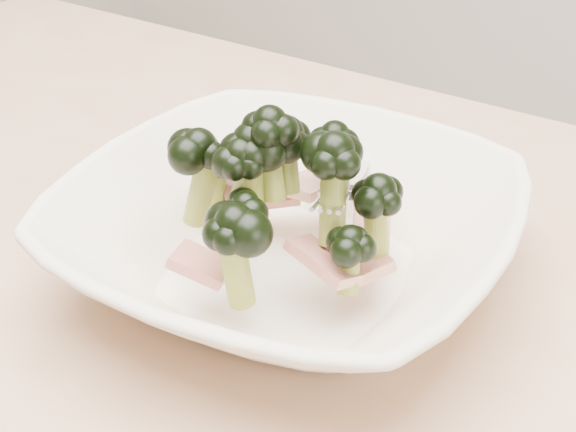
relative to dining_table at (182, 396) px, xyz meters
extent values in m
cube|color=tan|center=(0.00, 0.00, 0.08)|extent=(1.20, 0.80, 0.04)
cylinder|color=tan|center=(-0.55, 0.35, -0.30)|extent=(0.06, 0.06, 0.71)
imported|color=#F1E3CC|center=(0.06, 0.05, 0.13)|extent=(0.31, 0.31, 0.07)
cylinder|color=olive|center=(0.06, 0.01, 0.16)|extent=(0.01, 0.02, 0.03)
ellipsoid|color=black|center=(0.06, 0.01, 0.18)|extent=(0.03, 0.03, 0.02)
cylinder|color=olive|center=(0.05, 0.05, 0.18)|extent=(0.01, 0.02, 0.04)
ellipsoid|color=black|center=(0.05, 0.05, 0.20)|extent=(0.03, 0.03, 0.03)
cylinder|color=olive|center=(0.04, 0.03, 0.17)|extent=(0.02, 0.02, 0.05)
ellipsoid|color=black|center=(0.04, 0.03, 0.20)|extent=(0.04, 0.04, 0.03)
cylinder|color=olive|center=(0.00, 0.03, 0.16)|extent=(0.03, 0.02, 0.05)
ellipsoid|color=black|center=(0.00, 0.03, 0.19)|extent=(0.04, 0.04, 0.03)
cylinder|color=olive|center=(0.06, 0.11, 0.15)|extent=(0.02, 0.02, 0.05)
ellipsoid|color=black|center=(0.06, 0.11, 0.18)|extent=(0.04, 0.04, 0.03)
cylinder|color=olive|center=(-0.01, 0.07, 0.14)|extent=(0.02, 0.02, 0.04)
ellipsoid|color=black|center=(-0.01, 0.07, 0.16)|extent=(0.03, 0.03, 0.03)
cylinder|color=olive|center=(0.12, 0.03, 0.15)|extent=(0.02, 0.02, 0.03)
ellipsoid|color=black|center=(0.12, 0.03, 0.17)|extent=(0.03, 0.03, 0.03)
cylinder|color=olive|center=(0.05, 0.06, 0.18)|extent=(0.02, 0.02, 0.04)
ellipsoid|color=black|center=(0.05, 0.06, 0.21)|extent=(0.04, 0.04, 0.03)
cylinder|color=olive|center=(0.04, 0.04, 0.18)|extent=(0.02, 0.02, 0.04)
ellipsoid|color=black|center=(0.04, 0.04, 0.21)|extent=(0.04, 0.04, 0.03)
cylinder|color=olive|center=(0.05, 0.04, 0.19)|extent=(0.03, 0.02, 0.05)
ellipsoid|color=black|center=(0.05, 0.04, 0.22)|extent=(0.04, 0.04, 0.03)
cylinder|color=olive|center=(0.07, 0.10, 0.16)|extent=(0.02, 0.02, 0.03)
ellipsoid|color=black|center=(0.07, 0.10, 0.17)|extent=(0.03, 0.03, 0.03)
cylinder|color=olive|center=(0.01, 0.08, 0.15)|extent=(0.02, 0.01, 0.03)
ellipsoid|color=black|center=(0.01, 0.08, 0.17)|extent=(0.03, 0.03, 0.03)
cylinder|color=olive|center=(0.12, 0.06, 0.16)|extent=(0.02, 0.02, 0.05)
ellipsoid|color=black|center=(0.12, 0.06, 0.18)|extent=(0.04, 0.04, 0.03)
cylinder|color=olive|center=(0.07, -0.02, 0.15)|extent=(0.02, 0.02, 0.05)
ellipsoid|color=black|center=(0.07, -0.02, 0.18)|extent=(0.04, 0.04, 0.03)
cylinder|color=olive|center=(0.10, 0.05, 0.18)|extent=(0.02, 0.03, 0.06)
ellipsoid|color=black|center=(0.10, 0.05, 0.21)|extent=(0.04, 0.04, 0.03)
cylinder|color=olive|center=(0.02, 0.09, 0.16)|extent=(0.02, 0.02, 0.03)
ellipsoid|color=black|center=(0.02, 0.09, 0.18)|extent=(0.03, 0.03, 0.02)
cube|color=maroon|center=(0.04, 0.10, 0.14)|extent=(0.03, 0.05, 0.02)
cube|color=maroon|center=(0.04, -0.01, 0.14)|extent=(0.04, 0.04, 0.02)
cube|color=maroon|center=(0.10, 0.02, 0.15)|extent=(0.05, 0.03, 0.02)
cube|color=maroon|center=(0.01, 0.09, 0.14)|extent=(0.06, 0.06, 0.02)
cube|color=maroon|center=(0.10, 0.09, 0.14)|extent=(0.04, 0.06, 0.03)
cube|color=maroon|center=(0.11, 0.06, 0.13)|extent=(0.05, 0.05, 0.03)
camera|label=1|loc=(0.30, -0.31, 0.42)|focal=50.00mm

